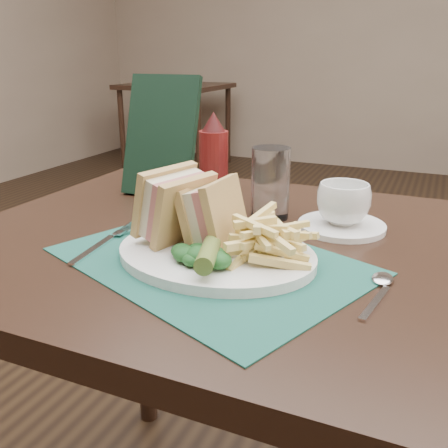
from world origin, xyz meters
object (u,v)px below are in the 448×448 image
Objects in this scene: table_main at (227,418)px; sandwich_half_b at (200,210)px; plate at (216,254)px; coffee_cup at (343,204)px; placemat at (210,261)px; sandwich_half_a at (165,202)px; table_bg_left at (176,125)px; drinking_glass at (270,183)px; saucer at (342,226)px; check_presenter at (161,136)px; ketchup_bottle at (214,161)px.

table_main is 9.06× the size of sandwich_half_b.
coffee_cup is (0.14, 0.21, 0.04)m from plate.
sandwich_half_a is (-0.09, 0.03, 0.07)m from placemat.
table_bg_left is at bearing 120.26° from table_main.
drinking_glass is at bearing 74.72° from table_main.
sandwich_half_b reaches higher than table_bg_left.
saucer is (0.17, 0.11, 0.38)m from table_main.
table_bg_left is at bearing 121.60° from drinking_glass.
table_main is 0.46m from sandwich_half_a.
coffee_cup is (0.18, 0.19, -0.02)m from sandwich_half_b.
check_presenter reaches higher than table_main.
ketchup_bottle is 0.73× the size of check_presenter.
sandwich_half_a is 0.06m from sandwich_half_b.
coffee_cup is 0.70× the size of drinking_glass.
check_presenter is at bearing 134.99° from plate.
ketchup_bottle is at bearing -23.43° from check_presenter.
saucer is 0.43m from check_presenter.
coffee_cup reaches higher than table_bg_left.
sandwich_half_b is at bearing 134.35° from placemat.
ketchup_bottle is (-0.25, 0.02, 0.05)m from coffee_cup.
table_bg_left is 4.06m from placemat.
saucer is at bearing -14.12° from check_presenter.
table_main is at bearing 65.52° from sandwich_half_a.
sandwich_half_b is 0.21m from drinking_glass.
sandwich_half_a is at bearing -116.66° from drinking_glass.
saucer is 1.66× the size of coffee_cup.
table_main is 0.49m from ketchup_bottle.
table_main is 1.00× the size of table_bg_left.
sandwich_half_b is at bearing 18.28° from sandwich_half_a.
table_bg_left is at bearing 123.20° from saucer.
placemat is 3.82× the size of sandwich_half_a.
placemat is 4.35× the size of sandwich_half_b.
table_bg_left is at bearing 115.30° from check_presenter.
table_bg_left is (-1.99, 3.41, 0.00)m from table_main.
table_bg_left is 4.03m from sandwich_half_b.
sandwich_half_a is 0.32m from check_presenter.
table_main is 0.46m from drinking_glass.
sandwich_half_b is 0.53× the size of ketchup_bottle.
coffee_cup is 0.49× the size of ketchup_bottle.
ketchup_bottle is at bearing 174.84° from saucer.
coffee_cup reaches higher than saucer.
check_presenter reaches higher than ketchup_bottle.
saucer is at bearing -5.16° from ketchup_bottle.
sandwich_half_b is 0.26m from coffee_cup.
placemat is 0.27m from saucer.
drinking_glass reaches higher than table_main.
ketchup_bottle is at bearing 173.94° from drinking_glass.
plate is 2.00× the size of saucer.
table_main is at bearing -146.50° from coffee_cup.
placemat is 0.27m from coffee_cup.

